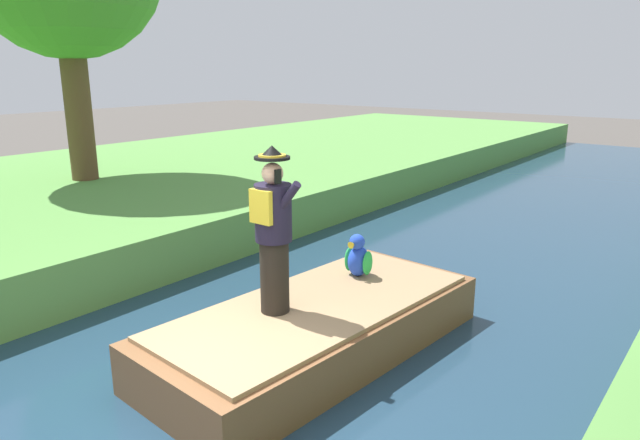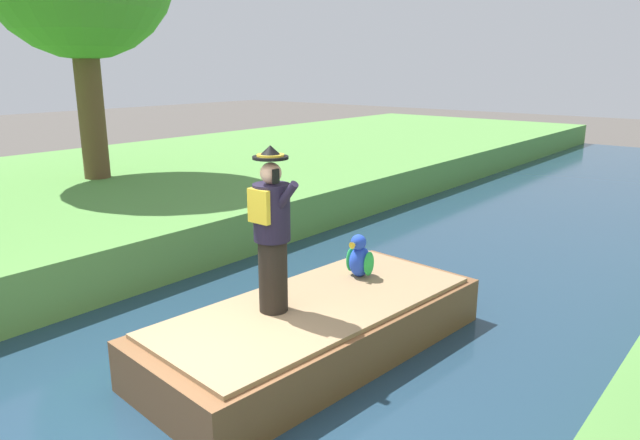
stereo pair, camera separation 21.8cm
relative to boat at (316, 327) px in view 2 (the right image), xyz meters
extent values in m
plane|color=#4C4742|center=(0.00, -1.91, -0.40)|extent=(80.00, 80.00, 0.00)
cube|color=#1E384C|center=(0.00, -1.91, -0.35)|extent=(6.27, 48.00, 0.10)
cube|color=brown|center=(0.00, 0.00, -0.02)|extent=(2.16, 4.34, 0.56)
cube|color=#997A56|center=(0.00, 0.00, 0.28)|extent=(1.98, 3.99, 0.05)
cylinder|color=black|center=(-0.24, -0.46, 0.72)|extent=(0.32, 0.32, 0.82)
cylinder|color=black|center=(-0.24, -0.46, 1.44)|extent=(0.40, 0.40, 0.62)
cube|color=gold|center=(-0.24, -0.65, 1.54)|extent=(0.28, 0.06, 0.36)
sphere|color=#DBA884|center=(-0.24, -0.46, 1.86)|extent=(0.23, 0.23, 0.23)
cylinder|color=black|center=(-0.24, -0.46, 2.03)|extent=(0.38, 0.38, 0.03)
cone|color=black|center=(-0.24, -0.46, 2.10)|extent=(0.26, 0.26, 0.12)
cylinder|color=gold|center=(-0.24, -0.46, 2.05)|extent=(0.29, 0.29, 0.02)
cylinder|color=black|center=(-0.02, -0.50, 1.62)|extent=(0.38, 0.09, 0.43)
cube|color=black|center=(-0.11, -0.52, 1.85)|extent=(0.03, 0.08, 0.15)
ellipsoid|color=blue|center=(-0.13, 1.04, 0.51)|extent=(0.26, 0.32, 0.40)
sphere|color=blue|center=(-0.13, 1.00, 0.78)|extent=(0.20, 0.20, 0.20)
cone|color=yellow|center=(-0.13, 0.90, 0.77)|extent=(0.09, 0.09, 0.09)
ellipsoid|color=green|center=(-0.27, 1.04, 0.51)|extent=(0.08, 0.20, 0.32)
ellipsoid|color=green|center=(0.01, 1.04, 0.51)|extent=(0.08, 0.20, 0.32)
cylinder|color=brown|center=(-8.18, 2.04, 2.09)|extent=(0.57, 0.57, 3.19)
camera|label=1|loc=(3.79, -4.89, 2.95)|focal=32.44mm
camera|label=2|loc=(3.96, -4.76, 2.95)|focal=32.44mm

